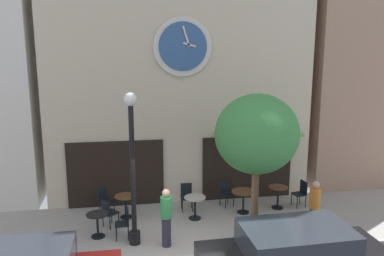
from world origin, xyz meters
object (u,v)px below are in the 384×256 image
at_px(street_tree, 257,135).
at_px(cafe_table_near_curb, 195,204).
at_px(cafe_chair_facing_street, 108,211).
at_px(pedestrian_orange, 314,208).
at_px(cafe_table_center_left, 126,202).
at_px(cafe_chair_facing_wall, 301,192).
at_px(cafe_table_center_right, 243,197).
at_px(cafe_chair_right_end, 226,191).
at_px(pedestrian_green, 166,217).
at_px(cafe_table_leftmost, 278,194).
at_px(cafe_chair_by_entrance, 125,221).
at_px(street_lamp, 133,170).
at_px(cafe_chair_left_end, 187,195).
at_px(cafe_table_near_door, 97,221).
at_px(cafe_chair_corner, 105,199).

relative_size(street_tree, cafe_table_near_curb, 5.79).
bearing_deg(cafe_chair_facing_street, pedestrian_orange, -13.97).
height_order(cafe_table_center_left, cafe_table_near_curb, cafe_table_center_left).
bearing_deg(cafe_table_center_left, cafe_chair_facing_wall, -0.01).
height_order(cafe_table_center_left, cafe_table_center_right, cafe_table_center_right).
distance_m(cafe_chair_right_end, pedestrian_green, 3.46).
height_order(cafe_table_center_right, cafe_table_leftmost, cafe_table_leftmost).
bearing_deg(cafe_chair_by_entrance, street_lamp, -54.01).
relative_size(street_lamp, cafe_table_center_right, 5.44).
xyz_separation_m(cafe_table_leftmost, cafe_chair_right_end, (-1.71, 0.52, 0.01)).
bearing_deg(pedestrian_green, cafe_table_center_right, 33.97).
bearing_deg(cafe_chair_left_end, cafe_table_near_door, -151.15).
xyz_separation_m(cafe_table_center_right, cafe_chair_left_end, (-1.82, 0.58, -0.04)).
distance_m(cafe_chair_facing_wall, pedestrian_green, 5.31).
height_order(cafe_table_near_door, pedestrian_green, pedestrian_green).
distance_m(cafe_table_center_left, cafe_table_center_right, 3.87).
bearing_deg(cafe_chair_by_entrance, cafe_chair_left_end, 40.78).
xyz_separation_m(street_lamp, cafe_chair_corner, (-0.92, 2.20, -1.65)).
height_order(street_lamp, pedestrian_orange, street_lamp).
bearing_deg(cafe_table_center_right, cafe_table_near_door, -168.03).
height_order(street_lamp, cafe_chair_facing_wall, street_lamp).
distance_m(street_tree, pedestrian_orange, 3.00).
bearing_deg(cafe_chair_facing_wall, pedestrian_orange, -104.63).
height_order(cafe_table_center_left, cafe_table_leftmost, cafe_table_leftmost).
height_order(cafe_chair_left_end, cafe_chair_right_end, same).
bearing_deg(street_tree, cafe_table_near_curb, 124.65).
distance_m(cafe_table_near_curb, cafe_chair_facing_street, 2.73).
bearing_deg(cafe_table_center_left, cafe_table_near_curb, -11.09).
height_order(cafe_table_near_curb, pedestrian_green, pedestrian_green).
bearing_deg(cafe_table_center_right, pedestrian_green, -146.03).
height_order(street_lamp, cafe_chair_corner, street_lamp).
xyz_separation_m(street_tree, cafe_chair_left_end, (-1.50, 2.72, -2.64)).
relative_size(cafe_table_leftmost, pedestrian_green, 0.46).
bearing_deg(pedestrian_orange, cafe_chair_right_end, 127.86).
xyz_separation_m(street_lamp, pedestrian_orange, (5.20, -0.31, -1.32)).
height_order(street_tree, cafe_table_near_curb, street_tree).
bearing_deg(cafe_chair_left_end, cafe_chair_facing_street, -159.14).
xyz_separation_m(cafe_table_center_left, cafe_chair_facing_street, (-0.52, -0.62, 0.00)).
relative_size(cafe_chair_corner, cafe_chair_right_end, 1.00).
bearing_deg(cafe_table_near_curb, cafe_table_near_door, -165.34).
bearing_deg(cafe_chair_by_entrance, cafe_chair_facing_street, 121.89).
height_order(street_lamp, street_tree, street_lamp).
height_order(street_tree, cafe_table_leftmost, street_tree).
height_order(cafe_chair_left_end, pedestrian_green, pedestrian_green).
height_order(cafe_table_near_door, pedestrian_orange, pedestrian_orange).
distance_m(cafe_table_center_left, cafe_chair_by_entrance, 1.43).
bearing_deg(street_lamp, cafe_chair_by_entrance, 125.99).
bearing_deg(cafe_chair_facing_wall, cafe_table_near_curb, -173.54).
bearing_deg(pedestrian_orange, street_tree, -172.13).
relative_size(cafe_table_near_door, cafe_chair_corner, 0.80).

